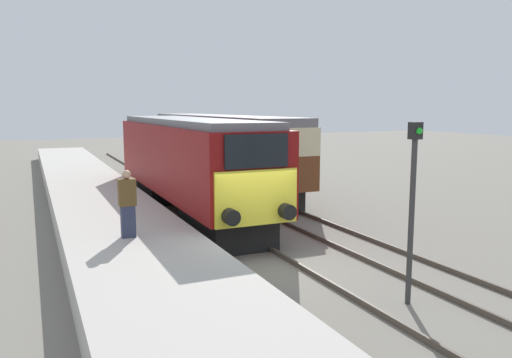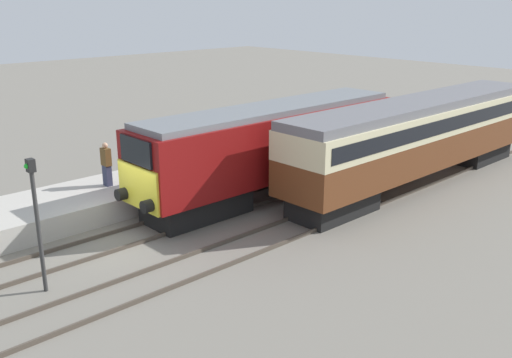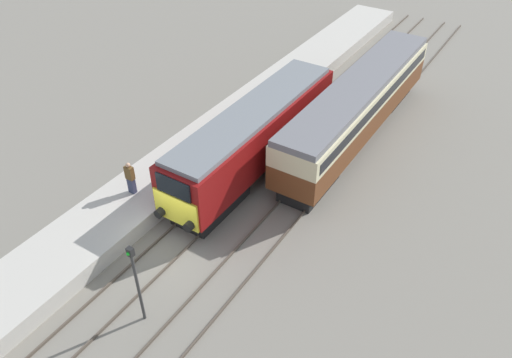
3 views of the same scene
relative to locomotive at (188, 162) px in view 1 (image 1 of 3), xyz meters
name	(u,v)px [view 1 (image 1 of 3)]	position (x,y,z in m)	size (l,w,h in m)	color
ground_plane	(265,265)	(0.00, -7.10, -2.13)	(120.00, 120.00, 0.00)	slate
platform_left	(100,207)	(-3.30, 0.90, -1.70)	(3.50, 50.00, 0.87)	#B7B2A8
rails_near_track	(206,224)	(0.00, -2.10, -2.06)	(1.51, 60.00, 0.14)	#4C4238
rails_far_track	(288,216)	(3.40, -2.10, -2.06)	(1.50, 60.00, 0.14)	#4C4238
locomotive	(188,162)	(0.00, 0.00, 0.00)	(2.70, 13.51, 3.83)	black
passenger_carriage	(218,144)	(3.40, 5.87, 0.19)	(2.75, 16.09, 3.84)	black
person_on_platform	(128,204)	(-3.41, -5.90, -0.37)	(0.44, 0.26, 1.78)	#2D334C
signal_post	(412,198)	(1.70, -10.81, 0.22)	(0.24, 0.28, 3.96)	#333333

